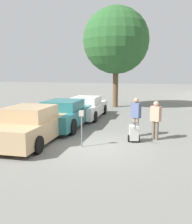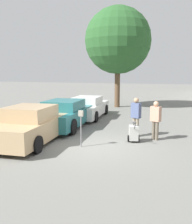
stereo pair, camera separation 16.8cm
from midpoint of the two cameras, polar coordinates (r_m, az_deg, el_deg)
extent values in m
plane|color=slate|center=(9.75, -0.34, -7.90)|extent=(120.00, 120.00, 0.00)
cube|color=tan|center=(10.72, -13.87, -3.52)|extent=(2.48, 4.92, 0.77)
cube|color=tan|center=(10.44, -14.48, -0.19)|extent=(1.92, 2.18, 0.54)
cylinder|color=black|center=(12.47, -14.59, -2.96)|extent=(0.26, 0.66, 0.64)
cylinder|color=black|center=(11.71, -6.39, -3.49)|extent=(0.26, 0.66, 0.64)
cylinder|color=black|center=(9.10, -12.77, -7.27)|extent=(0.26, 0.66, 0.64)
cube|color=#23666B|center=(13.22, -6.61, -0.94)|extent=(2.50, 5.16, 0.74)
cube|color=#23666B|center=(12.95, -6.96, 1.60)|extent=(1.92, 2.27, 0.49)
cylinder|color=black|center=(15.01, -7.92, -0.59)|extent=(0.27, 0.76, 0.75)
cylinder|color=black|center=(14.43, -0.97, -0.89)|extent=(0.27, 0.76, 0.75)
cylinder|color=black|center=(12.24, -13.22, -2.88)|extent=(0.27, 0.76, 0.75)
cylinder|color=black|center=(11.53, -4.86, -3.40)|extent=(0.27, 0.76, 0.75)
cube|color=silver|center=(16.04, -1.49, 0.68)|extent=(2.33, 4.98, 0.71)
cube|color=silver|center=(15.79, -1.68, 2.68)|extent=(1.78, 2.19, 0.46)
cylinder|color=black|center=(17.73, -2.92, 0.76)|extent=(0.26, 0.67, 0.65)
cylinder|color=black|center=(17.32, 2.56, 0.57)|extent=(0.26, 0.67, 0.65)
cylinder|color=black|center=(14.93, -6.18, -0.80)|extent=(0.26, 0.67, 0.65)
cylinder|color=black|center=(14.44, 0.27, -1.07)|extent=(0.26, 0.67, 0.65)
cylinder|color=slate|center=(9.59, -2.94, -4.50)|extent=(0.05, 0.05, 1.20)
cube|color=gray|center=(9.45, -2.98, -0.32)|extent=(0.18, 0.09, 0.22)
cylinder|color=gray|center=(11.30, 9.82, -3.49)|extent=(0.14, 0.14, 0.85)
cylinder|color=gray|center=(11.39, 9.11, -3.37)|extent=(0.14, 0.14, 0.85)
cube|color=#4C597F|center=(11.21, 9.56, 0.36)|extent=(0.47, 0.37, 0.67)
sphere|color=tan|center=(11.15, 9.62, 2.64)|extent=(0.23, 0.23, 0.23)
cylinder|color=#665B4C|center=(10.88, 14.18, -4.22)|extent=(0.14, 0.14, 0.80)
cylinder|color=#665B4C|center=(10.97, 13.42, -4.09)|extent=(0.14, 0.14, 0.80)
cube|color=tan|center=(10.79, 13.94, -0.42)|extent=(0.47, 0.37, 0.64)
sphere|color=tan|center=(10.73, 14.02, 1.83)|extent=(0.22, 0.22, 0.22)
cube|color=#B2B2AD|center=(10.43, 9.03, -4.72)|extent=(0.48, 0.53, 0.60)
cone|color=#59595B|center=(10.35, 9.08, -2.67)|extent=(0.18, 0.18, 0.16)
cylinder|color=#4C4C4C|center=(9.89, 9.41, -3.10)|extent=(0.21, 0.57, 0.43)
cylinder|color=black|center=(10.47, 7.85, -6.02)|extent=(0.14, 0.28, 0.28)
cylinder|color=black|center=(10.52, 10.14, -6.01)|extent=(0.14, 0.28, 0.28)
cylinder|color=brown|center=(20.98, 5.11, 5.44)|extent=(0.44, 0.44, 3.16)
sphere|color=#285628|center=(21.11, 5.26, 15.97)|extent=(5.39, 5.39, 5.39)
camera|label=1|loc=(0.08, -89.57, 0.07)|focal=40.00mm
camera|label=2|loc=(0.08, 90.43, -0.07)|focal=40.00mm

